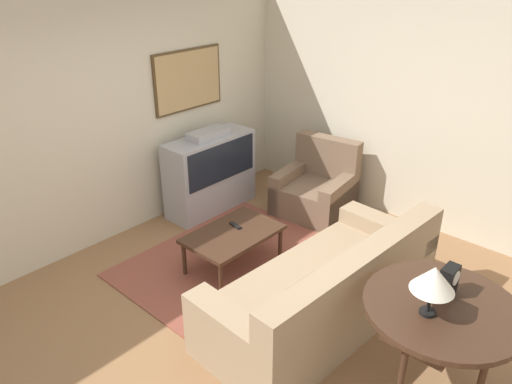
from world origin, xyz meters
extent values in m
plane|color=#8E6642|center=(0.00, 0.00, 0.00)|extent=(12.00, 12.00, 0.00)
cube|color=beige|center=(0.00, 2.13, 1.35)|extent=(12.00, 0.06, 2.70)
cube|color=#4C381E|center=(1.18, 2.08, 1.62)|extent=(1.01, 0.03, 0.72)
cube|color=tan|center=(1.18, 2.07, 1.62)|extent=(0.96, 0.01, 0.67)
cube|color=beige|center=(2.63, 0.00, 1.35)|extent=(0.06, 12.00, 2.70)
cube|color=brown|center=(0.46, 0.63, 0.01)|extent=(2.22, 1.83, 0.01)
cube|color=#9E9EA3|center=(1.18, 1.76, 0.22)|extent=(1.19, 0.44, 0.44)
cube|color=#9E9EA3|center=(1.18, 1.76, 0.70)|extent=(1.19, 0.44, 0.53)
cube|color=black|center=(1.18, 1.54, 0.70)|extent=(1.07, 0.01, 0.47)
cube|color=#9E9EA3|center=(1.18, 1.76, 1.02)|extent=(0.54, 0.24, 0.09)
cube|color=#9E8466|center=(0.38, -0.52, 0.22)|extent=(2.34, 1.10, 0.44)
cube|color=#9E8466|center=(0.37, -0.91, 0.66)|extent=(2.30, 0.33, 0.43)
cube|color=#9E8466|center=(1.41, -0.57, 0.30)|extent=(0.29, 1.00, 0.60)
cube|color=#9E8466|center=(-0.64, -0.47, 0.30)|extent=(0.29, 1.00, 0.60)
cube|color=#715F49|center=(0.89, -0.80, 0.61)|extent=(0.37, 0.14, 0.34)
cube|color=#715F49|center=(-0.14, -0.75, 0.61)|extent=(0.37, 0.14, 0.34)
cube|color=brown|center=(1.98, 0.73, 0.20)|extent=(0.95, 0.96, 0.40)
cube|color=brown|center=(2.31, 0.77, 0.65)|extent=(0.30, 0.87, 0.52)
cube|color=brown|center=(1.94, 1.07, 0.27)|extent=(0.85, 0.27, 0.54)
cube|color=brown|center=(2.03, 0.38, 0.27)|extent=(0.85, 0.27, 0.54)
cube|color=#3D2619|center=(0.43, 0.61, 0.40)|extent=(0.98, 0.63, 0.04)
cylinder|color=#3D2619|center=(-0.01, 0.35, 0.19)|extent=(0.04, 0.04, 0.38)
cylinder|color=#3D2619|center=(0.87, 0.35, 0.19)|extent=(0.04, 0.04, 0.38)
cylinder|color=#3D2619|center=(-0.01, 0.88, 0.19)|extent=(0.04, 0.04, 0.38)
cylinder|color=#3D2619|center=(0.87, 0.88, 0.19)|extent=(0.04, 0.04, 0.38)
cylinder|color=#3D2619|center=(0.23, -1.63, 0.80)|extent=(1.09, 1.09, 0.04)
cube|color=#3D2619|center=(0.23, -1.63, 0.73)|extent=(0.93, 0.44, 0.08)
cylinder|color=#3D2619|center=(-0.15, -1.57, 0.39)|extent=(0.05, 0.05, 0.77)
cylinder|color=#3D2619|center=(0.62, -1.57, 0.39)|extent=(0.05, 0.05, 0.77)
cylinder|color=#3D2619|center=(0.23, -1.98, 0.39)|extent=(0.05, 0.05, 0.77)
cylinder|color=black|center=(0.08, -1.59, 0.83)|extent=(0.11, 0.11, 0.02)
cylinder|color=black|center=(0.08, -1.59, 1.00)|extent=(0.02, 0.02, 0.32)
cone|color=silver|center=(0.08, -1.59, 1.11)|extent=(0.29, 0.29, 0.18)
cube|color=black|center=(0.39, -1.59, 0.93)|extent=(0.16, 0.09, 0.22)
cylinder|color=white|center=(0.39, -1.64, 0.97)|extent=(0.11, 0.01, 0.11)
cube|color=black|center=(0.53, 0.68, 0.43)|extent=(0.07, 0.16, 0.02)
camera|label=1|loc=(-2.67, -2.53, 3.04)|focal=35.00mm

